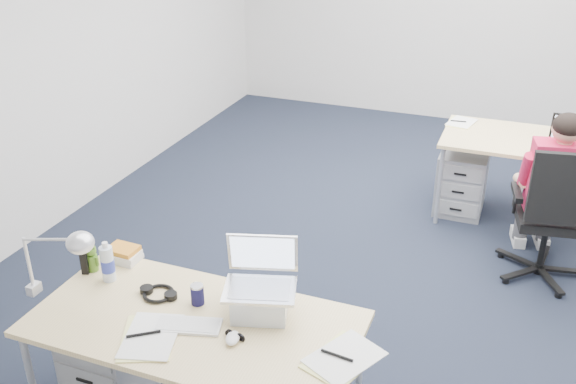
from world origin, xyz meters
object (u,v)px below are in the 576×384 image
Objects in this scene: headphones at (158,293)px; water_bottle at (107,261)px; seated_person at (550,189)px; book_stack at (123,254)px; computer_mouse at (233,338)px; can_koozie at (197,294)px; wireless_keyboard at (188,325)px; desk_far at (542,146)px; office_chair at (545,240)px; drawer_pedestal_far at (462,181)px; desk_near at (195,329)px; bear_figurine at (92,257)px; dark_laptop at (576,134)px; cordless_phone at (84,263)px; sunglasses at (235,336)px; desk_lamp at (49,261)px; silver_laptop at (260,281)px; drawer_pedestal_near at (114,351)px.

water_bottle is (-0.32, 0.03, 0.10)m from headphones.
seated_person is 7.00× the size of book_stack.
computer_mouse is 0.58× the size of book_stack.
can_koozie is at bearing 4.36° from headphones.
desk_far is at bearing 48.85° from wireless_keyboard.
wireless_keyboard is at bearing -115.64° from desk_far.
water_bottle is at bearing -78.11° from book_stack.
drawer_pedestal_far is at bearing 118.76° from office_chair.
computer_mouse is at bearing -16.05° from desk_near.
wireless_keyboard reaches higher than drawer_pedestal_far.
dark_laptop is at bearing 40.00° from bear_figurine.
desk_near is 11.59× the size of cordless_phone.
bear_figurine reaches higher than sunglasses.
can_koozie is 3.41m from dark_laptop.
desk_lamp is at bearing -104.72° from book_stack.
book_stack is at bearing 47.62° from bear_figurine.
seated_person is at bearing 42.54° from silver_laptop.
water_bottle reaches higher than wireless_keyboard.
book_stack is at bearing -148.70° from seated_person.
office_chair is 4.62× the size of water_bottle.
dark_laptop is at bearing 60.04° from desk_near.
computer_mouse is 0.94× the size of can_koozie.
bear_figurine reaches higher than desk_near.
dark_laptop is (2.48, 2.83, 0.05)m from bear_figurine.
seated_person is 5.85× the size of headphones.
can_koozie is 0.68× the size of bear_figurine.
desk_near is 6.96× the size of water_bottle.
office_chair is 2.85m from wireless_keyboard.
dark_laptop is at bearing 56.34° from headphones.
drawer_pedestal_near is 0.98m from sunglasses.
book_stack is (-0.91, 0.17, -0.15)m from silver_laptop.
computer_mouse is 0.36m from can_koozie.
desk_lamp is at bearing -168.97° from sunglasses.
wireless_keyboard is 0.78m from desk_lamp.
silver_laptop is 3.38× the size of can_koozie.
wireless_keyboard is 1.99× the size of bear_figurine.
sunglasses is at bearing -24.25° from book_stack.
can_koozie is at bearing -138.46° from office_chair.
desk_far is at bearing 52.01° from desk_lamp.
wireless_keyboard is 0.77m from cordless_phone.
desk_near is at bearing 177.98° from sunglasses.
seated_person is 12.09× the size of computer_mouse.
office_chair reaches higher than dark_laptop.
bear_figurine is at bearing 151.57° from computer_mouse.
bear_figurine is at bearing 174.47° from can_koozie.
wireless_keyboard is at bearing -33.51° from cordless_phone.
water_bottle is 1.43× the size of bear_figurine.
silver_laptop is 0.35m from can_koozie.
desk_far is 3.95m from desk_lamp.
bear_figurine is 3.76m from dark_laptop.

